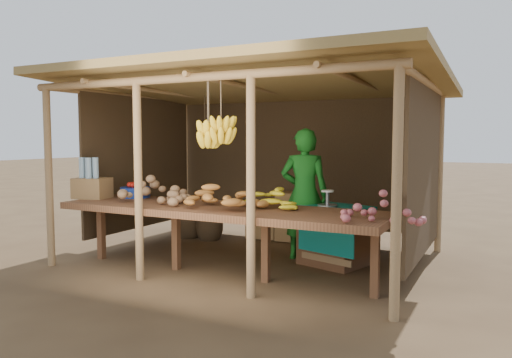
% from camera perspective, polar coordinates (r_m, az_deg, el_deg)
% --- Properties ---
extents(ground, '(60.00, 60.00, 0.00)m').
position_cam_1_polar(ground, '(6.69, 0.00, -8.99)').
color(ground, brown).
rests_on(ground, ground).
extents(stall_structure, '(4.70, 3.50, 2.43)m').
position_cam_1_polar(stall_structure, '(6.64, 0.62, 7.67)').
color(stall_structure, '#9F7C52').
rests_on(stall_structure, ground).
extents(counter, '(3.90, 1.05, 0.80)m').
position_cam_1_polar(counter, '(5.74, -4.29, -3.79)').
color(counter, brown).
rests_on(counter, ground).
extents(potato_heap, '(1.22, 0.86, 0.37)m').
position_cam_1_polar(potato_heap, '(6.33, -11.89, -0.82)').
color(potato_heap, '#9D7751').
rests_on(potato_heap, counter).
extents(sweet_potato_heap, '(1.06, 0.70, 0.36)m').
position_cam_1_polar(sweet_potato_heap, '(5.52, -4.51, -1.60)').
color(sweet_potato_heap, '#A86A2B').
rests_on(sweet_potato_heap, counter).
extents(onion_heap, '(0.90, 0.69, 0.36)m').
position_cam_1_polar(onion_heap, '(4.72, 13.95, -2.81)').
color(onion_heap, '#AF5559').
rests_on(onion_heap, counter).
extents(banana_pile, '(0.70, 0.52, 0.35)m').
position_cam_1_polar(banana_pile, '(5.64, 1.88, -1.51)').
color(banana_pile, yellow).
rests_on(banana_pile, counter).
extents(tomato_basin, '(0.39, 0.39, 0.21)m').
position_cam_1_polar(tomato_basin, '(6.80, -13.64, -1.34)').
color(tomato_basin, navy).
rests_on(tomato_basin, counter).
extents(bottle_box, '(0.48, 0.41, 0.53)m').
position_cam_1_polar(bottle_box, '(6.85, -18.23, -0.40)').
color(bottle_box, olive).
rests_on(bottle_box, counter).
extents(vendor, '(0.70, 0.55, 1.71)m').
position_cam_1_polar(vendor, '(6.54, 5.55, -1.73)').
color(vendor, '#19741F').
rests_on(vendor, ground).
extents(tarp_crate, '(0.97, 0.90, 0.96)m').
position_cam_1_polar(tarp_crate, '(6.35, 8.89, -6.16)').
color(tarp_crate, brown).
rests_on(tarp_crate, ground).
extents(carton_stack, '(1.02, 0.43, 0.74)m').
position_cam_1_polar(carton_stack, '(7.75, 3.07, -4.65)').
color(carton_stack, olive).
rests_on(carton_stack, ground).
extents(burlap_sacks, '(0.82, 0.43, 0.58)m').
position_cam_1_polar(burlap_sacks, '(7.95, -6.54, -4.99)').
color(burlap_sacks, '#483621').
rests_on(burlap_sacks, ground).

